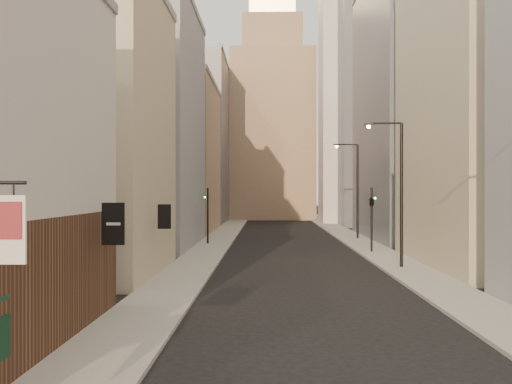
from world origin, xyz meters
The scene contains 15 objects.
sidewalk_left centered at (-6.50, 55.00, 0.07)m, with size 3.00×140.00×0.15m, color gray.
sidewalk_right centered at (6.50, 55.00, 0.07)m, with size 3.00×140.00×0.15m, color gray.
left_bldg_beige centered at (-12.00, 26.00, 8.00)m, with size 8.00×12.00×16.00m, color tan.
left_bldg_grey centered at (-12.00, 42.00, 10.00)m, with size 8.00×16.00×20.00m, color gray.
left_bldg_tan centered at (-12.00, 60.00, 8.50)m, with size 8.00×18.00×17.00m, color #987C61.
left_bldg_wingrid centered at (-12.00, 80.00, 12.00)m, with size 8.00×20.00×24.00m, color gray.
right_bldg_beige centered at (12.00, 30.00, 10.00)m, with size 8.00×16.00×20.00m, color tan.
right_bldg_wingrid centered at (12.00, 50.00, 13.00)m, with size 8.00×20.00×26.00m, color gray.
highrise centered at (18.00, 78.00, 25.66)m, with size 21.00×23.00×51.20m.
clock_tower centered at (-1.00, 92.00, 17.63)m, with size 14.00×14.00×44.90m.
white_tower centered at (10.00, 78.00, 18.61)m, with size 8.00×8.00×41.50m.
streetlamp_mid centered at (6.06, 28.70, 5.10)m, with size 2.34×0.35×8.93m.
streetlamp_far centered at (6.68, 49.49, 5.32)m, with size 2.44×0.37×9.32m.
traffic_light_left centered at (-7.08, 43.85, 3.56)m, with size 0.56×0.46×5.00m.
traffic_light_right centered at (6.07, 37.35, 3.79)m, with size 0.67×0.67×5.00m.
Camera 1 is at (-1.86, -5.99, 4.77)m, focal length 40.00 mm.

